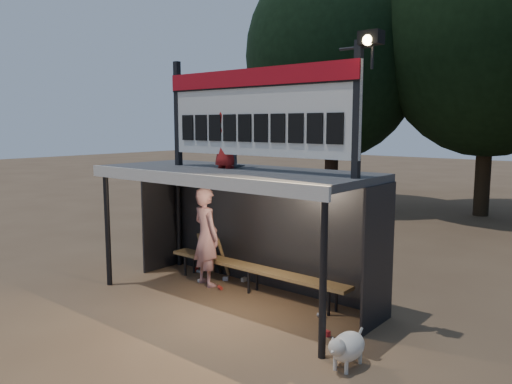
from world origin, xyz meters
TOP-DOWN VIEW (x-y plane):
  - ground at (0.00, 0.00)m, footprint 80.00×80.00m
  - player at (-0.96, 0.31)m, footprint 0.79×0.62m
  - child_a at (-0.27, 0.27)m, footprint 0.59×0.47m
  - child_b at (-0.21, 0.07)m, footprint 0.54×0.39m
  - dugout_shelter at (0.00, 0.24)m, footprint 5.10×2.08m
  - scoreboard_assembly at (0.56, -0.01)m, footprint 4.10×0.27m
  - bench at (0.00, 0.55)m, footprint 4.00×0.35m
  - tree_left at (-4.00, 10.00)m, footprint 6.46×6.46m
  - tree_mid at (1.00, 11.50)m, footprint 7.22×7.22m
  - dog at (2.79, -0.94)m, footprint 0.36×0.81m
  - bats at (-1.30, 0.82)m, footprint 0.68×0.35m
  - litter at (-0.34, 0.47)m, footprint 3.98×1.27m

SIDE VIEW (x-z plane):
  - ground at x=0.00m, z-range 0.00..0.00m
  - litter at x=-0.34m, z-range 0.00..0.08m
  - dog at x=2.79m, z-range 0.03..0.53m
  - bats at x=-1.30m, z-range 0.01..0.85m
  - bench at x=0.00m, z-range 0.19..0.67m
  - player at x=-0.96m, z-range 0.00..1.90m
  - dugout_shelter at x=0.00m, z-range 0.69..3.01m
  - child_b at x=-0.21m, z-range 2.32..3.34m
  - child_a at x=-0.27m, z-range 2.32..3.48m
  - scoreboard_assembly at x=0.56m, z-range 2.33..4.32m
  - tree_left at x=-4.00m, z-range 0.88..10.15m
  - tree_mid at x=1.00m, z-range 0.99..11.34m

